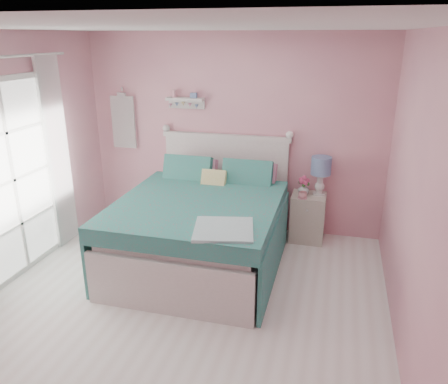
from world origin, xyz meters
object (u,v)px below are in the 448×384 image
at_px(vase, 304,189).
at_px(teacup, 303,195).
at_px(nightstand, 308,217).
at_px(bed, 203,227).
at_px(table_lamp, 321,169).

xyz_separation_m(vase, teacup, (0.00, -0.14, -0.03)).
distance_m(nightstand, teacup, 0.38).
bearing_deg(teacup, bed, -144.78).
xyz_separation_m(bed, teacup, (1.07, 0.76, 0.24)).
bearing_deg(teacup, table_lamp, 42.94).
height_order(nightstand, vase, vase).
height_order(bed, nightstand, bed).
bearing_deg(bed, nightstand, 37.82).
distance_m(nightstand, vase, 0.39).
bearing_deg(vase, bed, -139.92).
height_order(vase, teacup, vase).
distance_m(table_lamp, teacup, 0.40).
distance_m(bed, teacup, 1.34).
bearing_deg(teacup, nightstand, 61.71).
relative_size(nightstand, vase, 4.19).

